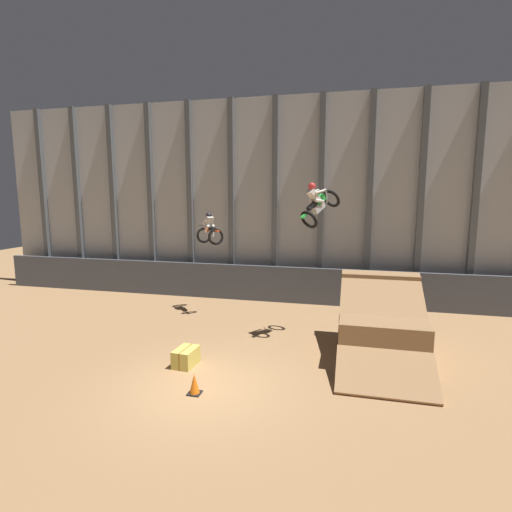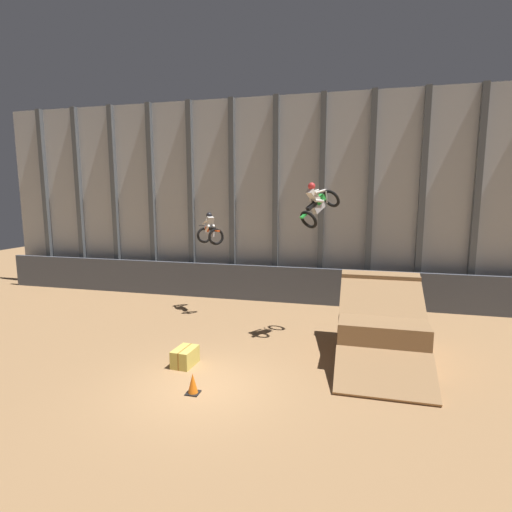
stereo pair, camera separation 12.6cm
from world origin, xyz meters
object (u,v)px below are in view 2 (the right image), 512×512
dirt_ramp (380,328)px  rider_bike_right_air (318,204)px  traffic_cone_near_ramp (193,384)px  rider_bike_left_air (210,231)px  hay_bale_trackside (185,357)px

dirt_ramp → rider_bike_right_air: rider_bike_right_air is taller
dirt_ramp → traffic_cone_near_ramp: bearing=-140.4°
rider_bike_left_air → traffic_cone_near_ramp: rider_bike_left_air is taller
dirt_ramp → rider_bike_right_air: (-2.31, 0.88, 4.17)m
rider_bike_left_air → rider_bike_right_air: rider_bike_right_air is taller
rider_bike_left_air → hay_bale_trackside: rider_bike_left_air is taller
traffic_cone_near_ramp → hay_bale_trackside: traffic_cone_near_ramp is taller
traffic_cone_near_ramp → hay_bale_trackside: bearing=120.4°
rider_bike_left_air → rider_bike_right_air: size_ratio=0.92×
dirt_ramp → traffic_cone_near_ramp: size_ratio=8.65×
rider_bike_right_air → hay_bale_trackside: rider_bike_right_air is taller
traffic_cone_near_ramp → hay_bale_trackside: size_ratio=0.62×
traffic_cone_near_ramp → rider_bike_left_air: bearing=106.8°
rider_bike_right_air → hay_bale_trackside: 7.02m
rider_bike_right_air → traffic_cone_near_ramp: bearing=-81.8°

